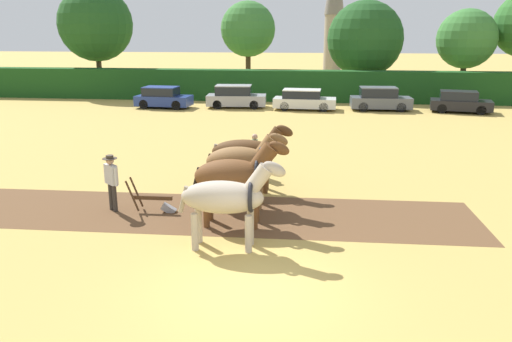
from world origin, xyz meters
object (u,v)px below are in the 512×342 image
draft_horse_lead_right (235,176)px  farmer_at_plow (111,178)px  church_spire (334,5)px  farmer_beside_team (255,152)px  draft_horse_lead_left (227,197)px  plow (156,202)px  tree_center (467,39)px  draft_horse_trail_right (248,152)px  tree_center_left (365,39)px  tree_far_left (96,24)px  parked_car_left (236,97)px  parked_car_center (380,99)px  parked_car_center_right (460,102)px  parked_car_far_left (163,98)px  parked_car_center_left (304,100)px  draft_horse_trail_left (242,162)px  tree_left (248,29)px

draft_horse_lead_right → farmer_at_plow: size_ratio=1.60×
draft_horse_lead_right → farmer_at_plow: (-3.93, 0.68, -0.40)m
church_spire → farmer_beside_team: bearing=-94.9°
farmer_beside_team → draft_horse_lead_left: bearing=-93.3°
draft_horse_lead_left → plow: (-2.62, 2.31, -1.03)m
tree_center → draft_horse_lead_left: 34.04m
draft_horse_lead_left → draft_horse_trail_right: draft_horse_trail_right is taller
tree_center → draft_horse_lead_right: (-13.85, -29.34, -3.29)m
tree_center → tree_center_left: bearing=174.9°
farmer_at_plow → tree_far_left: bearing=63.8°
tree_far_left → parked_car_left: 15.58m
parked_car_center → parked_car_center_right: size_ratio=0.99×
farmer_at_plow → draft_horse_lead_right: bearing=-60.2°
tree_center → draft_horse_lead_right: 32.61m
draft_horse_lead_left → parked_car_far_left: bearing=109.3°
draft_horse_lead_left → draft_horse_trail_right: bearing=90.0°
tree_center_left → church_spire: bearing=95.0°
parked_car_far_left → parked_car_center_left: 10.07m
tree_far_left → draft_horse_trail_right: size_ratio=3.10×
draft_horse_lead_right → plow: 2.90m
church_spire → parked_car_center_right: (7.85, -30.73, -7.78)m
tree_far_left → parked_car_center_left: size_ratio=2.06×
draft_horse_trail_right → parked_car_center: size_ratio=0.70×
draft_horse_trail_left → draft_horse_trail_right: (-0.03, 1.58, -0.06)m
church_spire → plow: church_spire is taller
draft_horse_lead_left → tree_far_left: bearing=117.2°
tree_far_left → draft_horse_trail_right: tree_far_left is taller
draft_horse_trail_left → parked_car_far_left: size_ratio=0.67×
tree_center → draft_horse_trail_left: size_ratio=2.63×
tree_center_left → draft_horse_trail_left: bearing=-102.0°
farmer_at_plow → farmer_beside_team: (3.87, 4.24, -0.08)m
parked_car_center → farmer_at_plow: bearing=-117.7°
tree_left → parked_car_far_left: bearing=-118.1°
draft_horse_trail_left → tree_far_left: bearing=119.7°
draft_horse_trail_left → parked_car_center_right: size_ratio=0.64×
farmer_at_plow → farmer_beside_team: farmer_at_plow is taller
tree_center → farmer_beside_team: size_ratio=4.29×
tree_left → farmer_beside_team: tree_left is taller
tree_center_left → draft_horse_trail_right: size_ratio=2.68×
tree_center_left → farmer_at_plow: (-9.95, -29.36, -3.66)m
tree_center → draft_horse_trail_left: 31.22m
parked_car_far_left → parked_car_center_left: size_ratio=0.92×
tree_center → draft_horse_trail_right: 29.84m
tree_center_left → parked_car_center: bearing=-85.9°
tree_center → parked_car_center_left: 15.13m
draft_horse_trail_left → parked_car_far_left: (-8.71, 19.99, -0.70)m
tree_center_left → parked_car_center: (0.55, -7.74, -3.93)m
parked_car_left → church_spire: bearing=72.0°
plow → parked_car_center_right: (14.45, 21.32, 0.38)m
parked_car_far_left → farmer_beside_team: bearing=-58.2°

